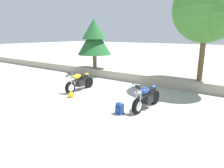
# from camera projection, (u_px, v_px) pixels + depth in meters

# --- Properties ---
(ground_plane) EXTENTS (120.00, 120.00, 0.00)m
(ground_plane) POSITION_uv_depth(u_px,v_px,m) (82.00, 99.00, 9.45)
(ground_plane) COLOR #A3A099
(stone_wall) EXTENTS (36.00, 0.80, 0.55)m
(stone_wall) POSITION_uv_depth(u_px,v_px,m) (132.00, 77.00, 13.19)
(stone_wall) COLOR #A89E89
(stone_wall) RESTS_ON ground
(motorcycle_yellow_near_left) EXTENTS (0.67, 2.06, 1.18)m
(motorcycle_yellow_near_left) POSITION_uv_depth(u_px,v_px,m) (79.00, 82.00, 10.87)
(motorcycle_yellow_near_left) COLOR black
(motorcycle_yellow_near_left) RESTS_ON ground
(motorcycle_blue_centre) EXTENTS (0.67, 2.07, 1.18)m
(motorcycle_blue_centre) POSITION_uv_depth(u_px,v_px,m) (146.00, 98.00, 8.19)
(motorcycle_blue_centre) COLOR black
(motorcycle_blue_centre) RESTS_ON ground
(rider_backpack) EXTENTS (0.34, 0.32, 0.47)m
(rider_backpack) POSITION_uv_depth(u_px,v_px,m) (120.00, 108.00, 7.68)
(rider_backpack) COLOR navy
(rider_backpack) RESTS_ON ground
(rider_helmet) EXTENTS (0.28, 0.28, 0.28)m
(rider_helmet) POSITION_uv_depth(u_px,v_px,m) (71.00, 95.00, 9.71)
(rider_helmet) COLOR yellow
(rider_helmet) RESTS_ON ground
(pine_tree_far_left) EXTENTS (2.48, 2.48, 3.60)m
(pine_tree_far_left) POSITION_uv_depth(u_px,v_px,m) (94.00, 37.00, 14.34)
(pine_tree_far_left) COLOR brown
(pine_tree_far_left) RESTS_ON stone_wall
(leafy_tree_mid_left) EXTENTS (3.62, 3.45, 5.49)m
(leafy_tree_mid_left) POSITION_uv_depth(u_px,v_px,m) (210.00, 10.00, 9.83)
(leafy_tree_mid_left) COLOR brown
(leafy_tree_mid_left) RESTS_ON stone_wall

